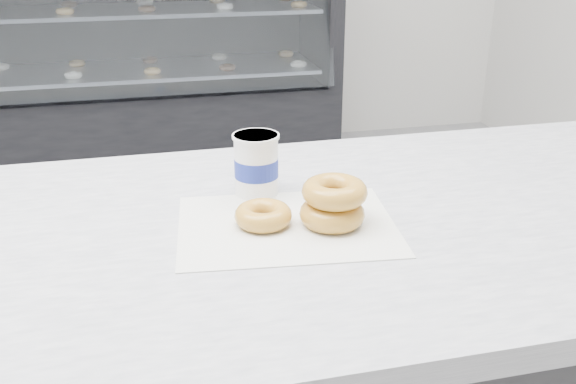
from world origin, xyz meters
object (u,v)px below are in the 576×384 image
donut_single (263,215)px  coffee_cup (256,164)px  donut_stack (333,203)px  display_case (116,87)px

donut_single → coffee_cup: (0.01, 0.13, 0.04)m
donut_stack → coffee_cup: size_ratio=1.28×
donut_single → donut_stack: bearing=-11.6°
donut_single → donut_stack: (0.11, -0.02, 0.02)m
display_case → donut_single: (0.29, -2.73, 0.43)m
display_case → donut_stack: bearing=-81.8°
display_case → donut_single: bearing=-84.0°
donut_single → donut_stack: donut_stack is taller
donut_stack → display_case: bearing=98.2°
donut_stack → coffee_cup: (-0.09, 0.15, 0.02)m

